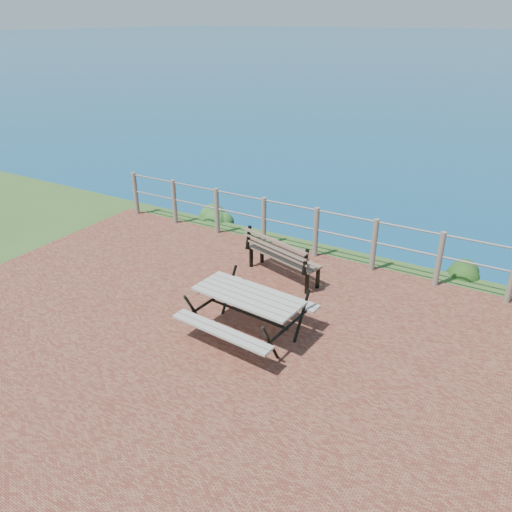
{
  "coord_description": "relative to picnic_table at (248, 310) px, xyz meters",
  "views": [
    {
      "loc": [
        3.46,
        -4.83,
        4.27
      ],
      "look_at": [
        -0.22,
        1.46,
        0.75
      ],
      "focal_mm": 35.0,
      "sensor_mm": 36.0,
      "label": 1
    }
  ],
  "objects": [
    {
      "name": "safety_railing",
      "position": [
        -0.25,
        2.94,
        0.14
      ],
      "size": [
        9.4,
        0.1,
        1.0
      ],
      "color": "#6B5B4C",
      "rests_on": "ground"
    },
    {
      "name": "picnic_table",
      "position": [
        0.0,
        0.0,
        0.0
      ],
      "size": [
        1.64,
        1.38,
        0.67
      ],
      "rotation": [
        0.0,
        0.0,
        -0.09
      ],
      "color": "gray",
      "rests_on": "ground"
    },
    {
      "name": "shrub_lip_west",
      "position": [
        -3.14,
        3.59,
        -0.43
      ],
      "size": [
        0.71,
        0.71,
        0.42
      ],
      "primitive_type": "ellipsoid",
      "color": "#215921",
      "rests_on": "ground"
    },
    {
      "name": "ground",
      "position": [
        -0.25,
        -0.41,
        -0.43
      ],
      "size": [
        10.0,
        7.0,
        0.12
      ],
      "primitive_type": "cube",
      "color": "brown",
      "rests_on": "ground"
    },
    {
      "name": "shrub_lip_east",
      "position": [
        2.25,
        3.75,
        -0.43
      ],
      "size": [
        0.67,
        0.67,
        0.38
      ],
      "primitive_type": "ellipsoid",
      "color": "#163F13",
      "rests_on": "ground"
    },
    {
      "name": "park_bench",
      "position": [
        -0.39,
        1.85,
        0.12
      ],
      "size": [
        1.53,
        0.77,
        0.84
      ],
      "rotation": [
        0.0,
        0.0,
        -0.28
      ],
      "color": "brown",
      "rests_on": "ground"
    }
  ]
}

